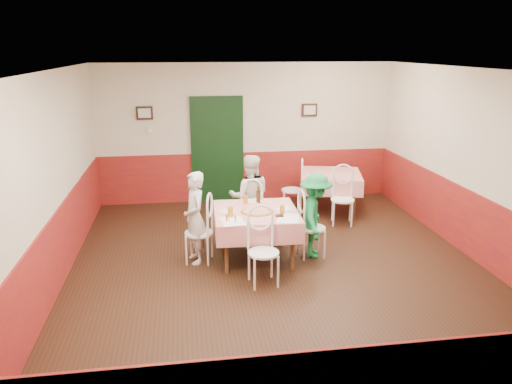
{
  "coord_description": "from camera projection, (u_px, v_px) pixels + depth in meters",
  "views": [
    {
      "loc": [
        -1.3,
        -6.5,
        3.09
      ],
      "look_at": [
        -0.26,
        0.41,
        1.05
      ],
      "focal_mm": 35.0,
      "sensor_mm": 36.0,
      "label": 1
    }
  ],
  "objects": [
    {
      "name": "floor",
      "position": [
        278.0,
        269.0,
        7.23
      ],
      "size": [
        7.0,
        7.0,
        0.0
      ],
      "primitive_type": "plane",
      "color": "black",
      "rests_on": "ground"
    },
    {
      "name": "ceiling",
      "position": [
        281.0,
        70.0,
        6.44
      ],
      "size": [
        7.0,
        7.0,
        0.0
      ],
      "primitive_type": "plane",
      "color": "white",
      "rests_on": "back_wall"
    },
    {
      "name": "back_wall",
      "position": [
        246.0,
        133.0,
        10.15
      ],
      "size": [
        6.0,
        0.1,
        2.8
      ],
      "primitive_type": "cube",
      "color": "beige",
      "rests_on": "ground"
    },
    {
      "name": "front_wall",
      "position": [
        375.0,
        297.0,
        3.51
      ],
      "size": [
        6.0,
        0.1,
        2.8
      ],
      "primitive_type": "cube",
      "color": "beige",
      "rests_on": "ground"
    },
    {
      "name": "left_wall",
      "position": [
        50.0,
        184.0,
        6.4
      ],
      "size": [
        0.1,
        7.0,
        2.8
      ],
      "primitive_type": "cube",
      "color": "beige",
      "rests_on": "ground"
    },
    {
      "name": "right_wall",
      "position": [
        481.0,
        167.0,
        7.26
      ],
      "size": [
        0.1,
        7.0,
        2.8
      ],
      "primitive_type": "cube",
      "color": "beige",
      "rests_on": "ground"
    },
    {
      "name": "wainscot_back",
      "position": [
        247.0,
        176.0,
        10.39
      ],
      "size": [
        6.0,
        0.03,
        1.0
      ],
      "primitive_type": "cube",
      "color": "maroon",
      "rests_on": "ground"
    },
    {
      "name": "wainscot_left",
      "position": [
        59.0,
        249.0,
        6.66
      ],
      "size": [
        0.03,
        7.0,
        1.0
      ],
      "primitive_type": "cube",
      "color": "maroon",
      "rests_on": "ground"
    },
    {
      "name": "wainscot_right",
      "position": [
        473.0,
        226.0,
        7.51
      ],
      "size": [
        0.03,
        7.0,
        1.0
      ],
      "primitive_type": "cube",
      "color": "maroon",
      "rests_on": "ground"
    },
    {
      "name": "door",
      "position": [
        217.0,
        151.0,
        10.12
      ],
      "size": [
        0.96,
        0.06,
        2.1
      ],
      "primitive_type": "cube",
      "color": "black",
      "rests_on": "ground"
    },
    {
      "name": "picture_left",
      "position": [
        145.0,
        113.0,
        9.7
      ],
      "size": [
        0.32,
        0.03,
        0.26
      ],
      "primitive_type": "cube",
      "color": "black",
      "rests_on": "back_wall"
    },
    {
      "name": "picture_right",
      "position": [
        309.0,
        110.0,
        10.17
      ],
      "size": [
        0.32,
        0.03,
        0.26
      ],
      "primitive_type": "cube",
      "color": "black",
      "rests_on": "back_wall"
    },
    {
      "name": "thermostat",
      "position": [
        151.0,
        131.0,
        9.81
      ],
      "size": [
        0.1,
        0.03,
        0.1
      ],
      "primitive_type": "cube",
      "color": "white",
      "rests_on": "back_wall"
    },
    {
      "name": "main_table",
      "position": [
        256.0,
        235.0,
        7.47
      ],
      "size": [
        1.26,
        1.26,
        0.77
      ],
      "primitive_type": "cube",
      "rotation": [
        0.0,
        0.0,
        -0.03
      ],
      "color": "red",
      "rests_on": "ground"
    },
    {
      "name": "second_table",
      "position": [
        330.0,
        192.0,
        9.67
      ],
      "size": [
        1.35,
        1.35,
        0.77
      ],
      "primitive_type": "cube",
      "rotation": [
        0.0,
        0.0,
        -0.24
      ],
      "color": "red",
      "rests_on": "ground"
    },
    {
      "name": "chair_left",
      "position": [
        199.0,
        233.0,
        7.36
      ],
      "size": [
        0.51,
        0.51,
        0.9
      ],
      "primitive_type": null,
      "rotation": [
        0.0,
        0.0,
        -1.82
      ],
      "color": "white",
      "rests_on": "ground"
    },
    {
      "name": "chair_right",
      "position": [
        312.0,
        228.0,
        7.55
      ],
      "size": [
        0.43,
        0.43,
        0.9
      ],
      "primitive_type": null,
      "rotation": [
        0.0,
        0.0,
        1.61
      ],
      "color": "white",
      "rests_on": "ground"
    },
    {
      "name": "chair_far",
      "position": [
        250.0,
        212.0,
        8.26
      ],
      "size": [
        0.44,
        0.44,
        0.9
      ],
      "primitive_type": null,
      "rotation": [
        0.0,
        0.0,
        3.18
      ],
      "color": "white",
      "rests_on": "ground"
    },
    {
      "name": "chair_near",
      "position": [
        263.0,
        253.0,
        6.64
      ],
      "size": [
        0.46,
        0.46,
        0.9
      ],
      "primitive_type": null,
      "rotation": [
        0.0,
        0.0,
        0.09
      ],
      "color": "white",
      "rests_on": "ground"
    },
    {
      "name": "chair_second_a",
      "position": [
        293.0,
        190.0,
        9.54
      ],
      "size": [
        0.51,
        0.51,
        0.9
      ],
      "primitive_type": null,
      "rotation": [
        0.0,
        0.0,
        -1.81
      ],
      "color": "white",
      "rests_on": "ground"
    },
    {
      "name": "chair_second_b",
      "position": [
        343.0,
        200.0,
        8.94
      ],
      "size": [
        0.51,
        0.51,
        0.9
      ],
      "primitive_type": null,
      "rotation": [
        0.0,
        0.0,
        -0.24
      ],
      "color": "white",
      "rests_on": "ground"
    },
    {
      "name": "pizza",
      "position": [
        257.0,
        211.0,
        7.32
      ],
      "size": [
        0.48,
        0.48,
        0.03
      ],
      "primitive_type": "cylinder",
      "rotation": [
        0.0,
        0.0,
        -0.03
      ],
      "color": "#B74723",
      "rests_on": "main_table"
    },
    {
      "name": "plate_left",
      "position": [
        227.0,
        212.0,
        7.31
      ],
      "size": [
        0.26,
        0.26,
        0.01
      ],
      "primitive_type": "cylinder",
      "rotation": [
        0.0,
        0.0,
        -0.03
      ],
      "color": "white",
      "rests_on": "main_table"
    },
    {
      "name": "plate_right",
      "position": [
        284.0,
        209.0,
        7.43
      ],
      "size": [
        0.26,
        0.26,
        0.01
      ],
      "primitive_type": "cylinder",
      "rotation": [
        0.0,
        0.0,
        -0.03
      ],
      "color": "white",
      "rests_on": "main_table"
    },
    {
      "name": "plate_far",
      "position": [
        254.0,
        201.0,
        7.79
      ],
      "size": [
        0.26,
        0.26,
        0.01
      ],
      "primitive_type": "cylinder",
      "rotation": [
        0.0,
        0.0,
        -0.03
      ],
      "color": "white",
      "rests_on": "main_table"
    },
    {
      "name": "glass_a",
      "position": [
        230.0,
        212.0,
        7.09
      ],
      "size": [
        0.08,
        0.08,
        0.14
      ],
      "primitive_type": "cylinder",
      "rotation": [
        0.0,
        0.0,
        -0.03
      ],
      "color": "#BF7219",
      "rests_on": "main_table"
    },
    {
      "name": "glass_b",
      "position": [
        282.0,
        210.0,
        7.2
      ],
      "size": [
        0.07,
        0.07,
        0.13
      ],
      "primitive_type": "cylinder",
      "rotation": [
        0.0,
        0.0,
        -0.03
      ],
      "color": "#BF7219",
      "rests_on": "main_table"
    },
    {
      "name": "glass_c",
      "position": [
        246.0,
        200.0,
        7.69
      ],
      "size": [
        0.07,
        0.07,
        0.13
      ],
      "primitive_type": "cylinder",
      "rotation": [
        0.0,
        0.0,
        -0.03
      ],
      "color": "#BF7219",
      "rests_on": "main_table"
    },
    {
      "name": "beer_bottle",
      "position": [
        258.0,
        196.0,
        7.69
      ],
      "size": [
        0.07,
        0.07,
        0.24
      ],
      "primitive_type": "cylinder",
      "rotation": [
        0.0,
        0.0,
        -0.03
      ],
      "color": "#381C0A",
      "rests_on": "main_table"
    },
    {
      "name": "shaker_a",
      "position": [
        228.0,
        219.0,
        6.89
      ],
      "size": [
        0.04,
        0.04,
        0.09
      ],
      "primitive_type": "cylinder",
      "rotation": [
        0.0,
        0.0,
        -0.03
      ],
      "color": "silver",
      "rests_on": "main_table"
    },
    {
      "name": "shaker_b",
      "position": [
        235.0,
        220.0,
        6.85
      ],
      "size": [
        0.04,
        0.04,
        0.09
      ],
      "primitive_type": "cylinder",
      "rotation": [
        0.0,
        0.0,
        -0.03
      ],
      "color": "silver",
      "rests_on": "main_table"
    },
    {
      "name": "shaker_c",
      "position": [
        227.0,
        218.0,
        6.94
      ],
      "size": [
        0.04,
        0.04,
        0.09
      ],
      "primitive_type": "cylinder",
      "rotation": [
        0.0,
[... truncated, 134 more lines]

